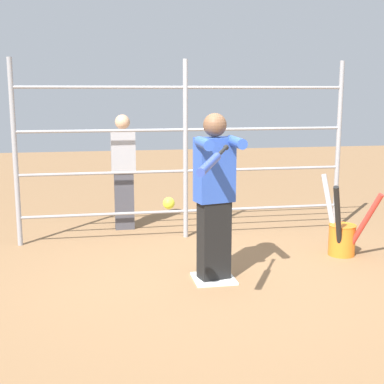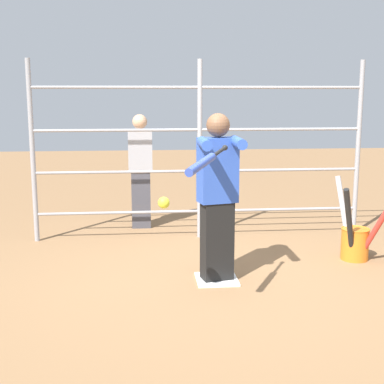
% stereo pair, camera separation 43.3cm
% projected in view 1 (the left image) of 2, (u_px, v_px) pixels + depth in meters
% --- Properties ---
extents(ground_plane, '(24.00, 24.00, 0.00)m').
position_uv_depth(ground_plane, '(214.00, 279.00, 5.25)').
color(ground_plane, olive).
extents(home_plate, '(0.40, 0.40, 0.02)m').
position_uv_depth(home_plate, '(214.00, 278.00, 5.24)').
color(home_plate, white).
rests_on(home_plate, ground).
extents(fence_backstop, '(4.10, 0.06, 2.20)m').
position_uv_depth(fence_backstop, '(185.00, 151.00, 6.59)').
color(fence_backstop, '#939399').
rests_on(fence_backstop, ground).
extents(batter, '(0.41, 0.61, 1.62)m').
position_uv_depth(batter, '(215.00, 192.00, 5.07)').
color(batter, black).
rests_on(batter, ground).
extents(baseball_bat_swinging, '(0.43, 0.79, 0.16)m').
position_uv_depth(baseball_bat_swinging, '(212.00, 162.00, 4.11)').
color(baseball_bat_swinging, black).
extents(softball_in_flight, '(0.10, 0.10, 0.10)m').
position_uv_depth(softball_in_flight, '(169.00, 203.00, 4.31)').
color(softball_in_flight, yellow).
extents(bat_bucket, '(0.58, 0.71, 0.89)m').
position_uv_depth(bat_bucket, '(342.00, 235.00, 5.98)').
color(bat_bucket, orange).
rests_on(bat_bucket, ground).
extents(bystander_behind_fence, '(0.32, 0.20, 1.53)m').
position_uv_depth(bystander_behind_fence, '(124.00, 170.00, 7.06)').
color(bystander_behind_fence, '#3F3F47').
rests_on(bystander_behind_fence, ground).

